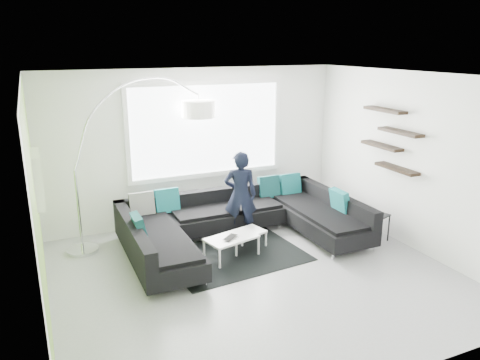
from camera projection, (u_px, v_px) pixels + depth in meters
name	position (u px, v px, depth m)	size (l,w,h in m)	color
ground	(255.00, 275.00, 6.71)	(5.50, 5.50, 0.00)	gray
room_shell	(252.00, 149.00, 6.40)	(5.54, 5.04, 2.82)	white
sectional_sofa	(243.00, 225.00, 7.60)	(3.74, 2.31, 0.81)	black
rug	(234.00, 255.00, 7.33)	(2.10, 1.53, 0.01)	black
coffee_table	(238.00, 243.00, 7.40)	(1.02, 0.60, 0.34)	white
arc_lamp	(75.00, 170.00, 7.10)	(2.52, 0.88, 2.69)	white
side_table	(375.00, 228.00, 7.82)	(0.35, 0.35, 0.48)	black
person	(240.00, 195.00, 7.87)	(0.64, 0.55, 1.50)	black
laptop	(233.00, 238.00, 7.12)	(0.34, 0.33, 0.02)	black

